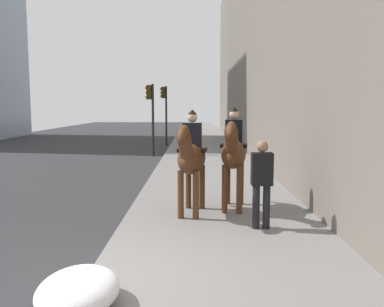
{
  "coord_description": "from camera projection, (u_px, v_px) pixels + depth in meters",
  "views": [
    {
      "loc": [
        -5.29,
        -1.5,
        2.46
      ],
      "look_at": [
        4.0,
        -1.44,
        1.4
      ],
      "focal_mm": 38.64,
      "sensor_mm": 36.0,
      "label": 1
    }
  ],
  "objects": [
    {
      "name": "snow_pile_near",
      "position": [
        78.0,
        291.0,
        4.79
      ],
      "size": [
        1.23,
        0.95,
        0.43
      ],
      "primitive_type": "ellipsoid",
      "color": "white",
      "rests_on": "sidewalk_slab"
    },
    {
      "name": "sidewalk_slab",
      "position": [
        236.0,
        287.0,
        5.53
      ],
      "size": [
        120.0,
        4.11,
        0.12
      ],
      "primitive_type": "cube",
      "color": "slate",
      "rests_on": "ground"
    },
    {
      "name": "traffic_light_near_curb",
      "position": [
        151.0,
        108.0,
        20.27
      ],
      "size": [
        0.2,
        0.44,
        3.55
      ],
      "color": "black",
      "rests_on": "ground"
    },
    {
      "name": "pedestrian_greeting",
      "position": [
        262.0,
        178.0,
        7.86
      ],
      "size": [
        0.26,
        0.4,
        1.7
      ],
      "rotation": [
        0.0,
        0.0,
        0.0
      ],
      "color": "black",
      "rests_on": "sidewalk_slab"
    },
    {
      "name": "mounted_horse_near",
      "position": [
        191.0,
        157.0,
        8.88
      ],
      "size": [
        2.14,
        0.8,
        2.28
      ],
      "rotation": [
        0.0,
        0.0,
        2.98
      ],
      "color": "#4C2B16",
      "rests_on": "sidewalk_slab"
    },
    {
      "name": "traffic_light_far_curb",
      "position": [
        165.0,
        106.0,
        25.69
      ],
      "size": [
        0.2,
        0.44,
        3.72
      ],
      "color": "black",
      "rests_on": "ground"
    },
    {
      "name": "mounted_horse_far",
      "position": [
        233.0,
        152.0,
        9.3
      ],
      "size": [
        2.15,
        0.78,
        2.33
      ],
      "rotation": [
        0.0,
        0.0,
        2.99
      ],
      "color": "#4C2B16",
      "rests_on": "sidewalk_slab"
    }
  ]
}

